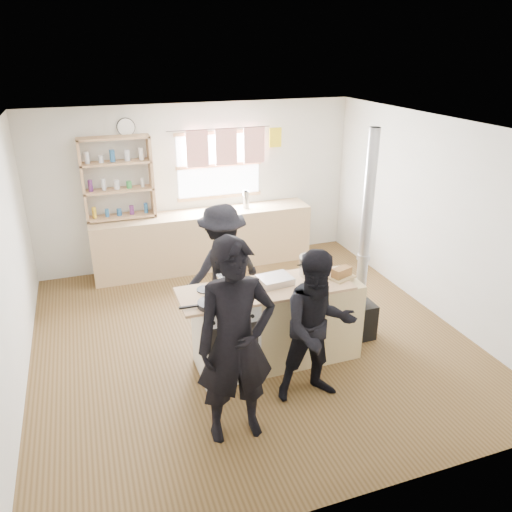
{
  "coord_description": "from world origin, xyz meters",
  "views": [
    {
      "loc": [
        -1.64,
        -4.95,
        3.29
      ],
      "look_at": [
        0.05,
        -0.1,
        1.1
      ],
      "focal_mm": 35.0,
      "sensor_mm": 36.0,
      "label": 1
    }
  ],
  "objects_px": {
    "thermos": "(246,200)",
    "person_near_left": "(236,343)",
    "cooking_island": "(277,323)",
    "person_near_right": "(318,327)",
    "stockpot_stove": "(228,282)",
    "roast_tray": "(275,280)",
    "person_far": "(223,268)",
    "flue_heater": "(361,287)",
    "skillet_greens": "(212,303)",
    "bread_board": "(341,274)",
    "stockpot_counter": "(313,266)"
  },
  "relations": [
    {
      "from": "thermos",
      "to": "person_near_left",
      "type": "xyz_separation_m",
      "value": [
        -1.32,
        -3.71,
        -0.09
      ]
    },
    {
      "from": "cooking_island",
      "to": "person_near_right",
      "type": "xyz_separation_m",
      "value": [
        0.13,
        -0.7,
        0.32
      ]
    },
    {
      "from": "stockpot_stove",
      "to": "roast_tray",
      "type": "bearing_deg",
      "value": -2.78
    },
    {
      "from": "person_far",
      "to": "cooking_island",
      "type": "bearing_deg",
      "value": 96.17
    },
    {
      "from": "cooking_island",
      "to": "flue_heater",
      "type": "bearing_deg",
      "value": 7.25
    },
    {
      "from": "flue_heater",
      "to": "person_near_right",
      "type": "xyz_separation_m",
      "value": [
        -0.97,
        -0.84,
        0.12
      ]
    },
    {
      "from": "thermos",
      "to": "roast_tray",
      "type": "height_order",
      "value": "thermos"
    },
    {
      "from": "cooking_island",
      "to": "flue_heater",
      "type": "xyz_separation_m",
      "value": [
        1.1,
        0.14,
        0.2
      ]
    },
    {
      "from": "person_near_right",
      "to": "thermos",
      "type": "bearing_deg",
      "value": 88.55
    },
    {
      "from": "person_near_left",
      "to": "person_near_right",
      "type": "distance_m",
      "value": 0.94
    },
    {
      "from": "roast_tray",
      "to": "flue_heater",
      "type": "height_order",
      "value": "flue_heater"
    },
    {
      "from": "thermos",
      "to": "flue_heater",
      "type": "distance_m",
      "value": 2.71
    },
    {
      "from": "roast_tray",
      "to": "person_near_left",
      "type": "bearing_deg",
      "value": -126.8
    },
    {
      "from": "cooking_island",
      "to": "person_far",
      "type": "relative_size",
      "value": 1.24
    },
    {
      "from": "cooking_island",
      "to": "stockpot_stove",
      "type": "xyz_separation_m",
      "value": [
        -0.52,
        0.08,
        0.55
      ]
    },
    {
      "from": "person_near_left",
      "to": "person_near_right",
      "type": "bearing_deg",
      "value": 16.4
    },
    {
      "from": "thermos",
      "to": "skillet_greens",
      "type": "bearing_deg",
      "value": -114.05
    },
    {
      "from": "stockpot_stove",
      "to": "flue_heater",
      "type": "distance_m",
      "value": 1.67
    },
    {
      "from": "cooking_island",
      "to": "person_far",
      "type": "height_order",
      "value": "person_far"
    },
    {
      "from": "person_near_left",
      "to": "person_far",
      "type": "height_order",
      "value": "person_near_left"
    },
    {
      "from": "roast_tray",
      "to": "bread_board",
      "type": "distance_m",
      "value": 0.74
    },
    {
      "from": "cooking_island",
      "to": "flue_heater",
      "type": "relative_size",
      "value": 0.79
    },
    {
      "from": "stockpot_stove",
      "to": "cooking_island",
      "type": "bearing_deg",
      "value": -8.99
    },
    {
      "from": "person_near_right",
      "to": "cooking_island",
      "type": "bearing_deg",
      "value": 106.25
    },
    {
      "from": "roast_tray",
      "to": "person_far",
      "type": "relative_size",
      "value": 0.24
    },
    {
      "from": "person_near_left",
      "to": "cooking_island",
      "type": "bearing_deg",
      "value": 52.55
    },
    {
      "from": "stockpot_stove",
      "to": "flue_heater",
      "type": "relative_size",
      "value": 0.1
    },
    {
      "from": "roast_tray",
      "to": "flue_heater",
      "type": "xyz_separation_m",
      "value": [
        1.12,
        0.08,
        -0.31
      ]
    },
    {
      "from": "person_near_left",
      "to": "person_near_right",
      "type": "xyz_separation_m",
      "value": [
        0.89,
        0.24,
        -0.16
      ]
    },
    {
      "from": "person_far",
      "to": "stockpot_counter",
      "type": "bearing_deg",
      "value": 121.04
    },
    {
      "from": "stockpot_stove",
      "to": "stockpot_counter",
      "type": "xyz_separation_m",
      "value": [
        0.99,
        0.04,
        0.02
      ]
    },
    {
      "from": "person_far",
      "to": "thermos",
      "type": "bearing_deg",
      "value": -131.11
    },
    {
      "from": "bread_board",
      "to": "thermos",
      "type": "bearing_deg",
      "value": 93.34
    },
    {
      "from": "cooking_island",
      "to": "person_far",
      "type": "distance_m",
      "value": 1.04
    },
    {
      "from": "thermos",
      "to": "stockpot_stove",
      "type": "xyz_separation_m",
      "value": [
        -1.08,
        -2.69,
        -0.02
      ]
    },
    {
      "from": "roast_tray",
      "to": "person_near_left",
      "type": "height_order",
      "value": "person_near_left"
    },
    {
      "from": "skillet_greens",
      "to": "person_far",
      "type": "distance_m",
      "value": 1.22
    },
    {
      "from": "stockpot_stove",
      "to": "stockpot_counter",
      "type": "relative_size",
      "value": 0.76
    },
    {
      "from": "person_far",
      "to": "stockpot_stove",
      "type": "bearing_deg",
      "value": 63.64
    },
    {
      "from": "cooking_island",
      "to": "skillet_greens",
      "type": "bearing_deg",
      "value": -164.88
    },
    {
      "from": "flue_heater",
      "to": "stockpot_stove",
      "type": "bearing_deg",
      "value": -177.97
    },
    {
      "from": "person_near_right",
      "to": "person_far",
      "type": "bearing_deg",
      "value": 112.22
    },
    {
      "from": "thermos",
      "to": "bread_board",
      "type": "bearing_deg",
      "value": -86.66
    },
    {
      "from": "bread_board",
      "to": "person_near_left",
      "type": "xyz_separation_m",
      "value": [
        -1.48,
        -0.88,
        -0.03
      ]
    },
    {
      "from": "cooking_island",
      "to": "roast_tray",
      "type": "relative_size",
      "value": 5.26
    },
    {
      "from": "cooking_island",
      "to": "person_near_right",
      "type": "distance_m",
      "value": 0.78
    },
    {
      "from": "cooking_island",
      "to": "bread_board",
      "type": "bearing_deg",
      "value": -4.61
    },
    {
      "from": "roast_tray",
      "to": "person_far",
      "type": "height_order",
      "value": "person_far"
    },
    {
      "from": "flue_heater",
      "to": "person_near_right",
      "type": "distance_m",
      "value": 1.29
    },
    {
      "from": "stockpot_stove",
      "to": "person_far",
      "type": "relative_size",
      "value": 0.15
    }
  ]
}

